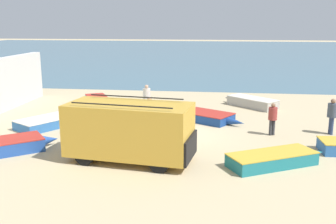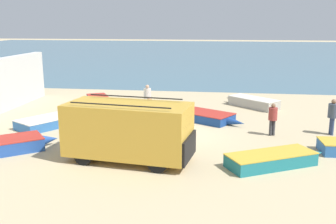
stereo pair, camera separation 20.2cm
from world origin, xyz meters
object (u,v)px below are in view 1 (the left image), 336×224
at_px(fishing_rowboat_0, 196,115).
at_px(fishing_rowboat_4, 251,102).
at_px(parked_van, 130,130).
at_px(fishing_rowboat_2, 3,146).
at_px(fishing_rowboat_6, 275,159).
at_px(fisherman_2, 332,113).
at_px(fisherman_3, 150,111).
at_px(fisherman_0, 147,96).
at_px(fishing_rowboat_5, 57,120).
at_px(fisherman_1, 273,116).
at_px(fishing_rowboat_3, 98,101).

distance_m(fishing_rowboat_0, fishing_rowboat_4, 5.03).
xyz_separation_m(parked_van, fishing_rowboat_2, (-5.52, 0.22, -0.98)).
distance_m(fishing_rowboat_6, fisherman_2, 5.83).
distance_m(fishing_rowboat_0, fishing_rowboat_2, 10.36).
height_order(fishing_rowboat_2, fisherman_3, fisherman_3).
distance_m(fisherman_0, fisherman_3, 4.13).
distance_m(parked_van, fishing_rowboat_0, 7.53).
bearing_deg(fishing_rowboat_6, fishing_rowboat_4, 61.76).
height_order(fishing_rowboat_2, fishing_rowboat_5, fishing_rowboat_2).
bearing_deg(fishing_rowboat_6, fisherman_3, 114.13).
relative_size(parked_van, fishing_rowboat_0, 1.01).
distance_m(fishing_rowboat_2, fisherman_1, 12.31).
bearing_deg(fishing_rowboat_2, fisherman_1, -18.53).
height_order(fishing_rowboat_4, fisherman_3, fisherman_3).
bearing_deg(fishing_rowboat_5, fisherman_2, -57.77).
bearing_deg(fisherman_3, fishing_rowboat_2, -86.73).
distance_m(fishing_rowboat_5, fisherman_1, 11.20).
distance_m(fishing_rowboat_5, fisherman_2, 14.07).
distance_m(fishing_rowboat_0, fishing_rowboat_6, 7.75).
xyz_separation_m(parked_van, fisherman_3, (-0.00, 4.42, -0.23)).
bearing_deg(fishing_rowboat_0, fishing_rowboat_2, -107.24).
bearing_deg(fisherman_1, fishing_rowboat_5, 64.54).
height_order(fishing_rowboat_4, fisherman_0, fisherman_0).
height_order(fisherman_1, fisherman_2, fisherman_2).
height_order(fisherman_2, fisherman_3, fisherman_2).
bearing_deg(fishing_rowboat_5, fishing_rowboat_4, -28.37).
bearing_deg(fishing_rowboat_0, fisherman_3, -98.13).
height_order(fishing_rowboat_0, fishing_rowboat_5, fishing_rowboat_5).
xyz_separation_m(fishing_rowboat_0, fishing_rowboat_6, (3.45, -6.94, 0.01)).
relative_size(fishing_rowboat_5, fisherman_2, 2.69).
bearing_deg(fisherman_2, fishing_rowboat_6, -130.41).
bearing_deg(parked_van, fisherman_0, 103.76).
bearing_deg(fisherman_0, fishing_rowboat_5, 116.54).
bearing_deg(parked_van, fisherman_1, 43.69).
height_order(parked_van, fishing_rowboat_0, parked_van).
relative_size(fishing_rowboat_0, fishing_rowboat_3, 1.32).
bearing_deg(fishing_rowboat_6, fishing_rowboat_3, 106.59).
xyz_separation_m(fishing_rowboat_2, fishing_rowboat_5, (0.40, 4.72, -0.03)).
bearing_deg(fishing_rowboat_6, fisherman_1, 55.53).
relative_size(fishing_rowboat_0, fisherman_0, 3.04).
distance_m(parked_van, fishing_rowboat_6, 5.73).
xyz_separation_m(fishing_rowboat_5, fisherman_0, (4.23, 3.52, 0.76)).
distance_m(parked_van, fishing_rowboat_3, 11.07).
xyz_separation_m(fishing_rowboat_0, fisherman_3, (-2.19, -2.71, 0.79)).
bearing_deg(fishing_rowboat_4, fisherman_2, 162.07).
bearing_deg(fishing_rowboat_3, fisherman_2, -138.87).
relative_size(fishing_rowboat_3, fisherman_1, 2.45).
relative_size(fisherman_2, fisherman_3, 1.02).
bearing_deg(fishing_rowboat_6, fisherman_2, 26.22).
bearing_deg(fisherman_2, fisherman_0, 154.62).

